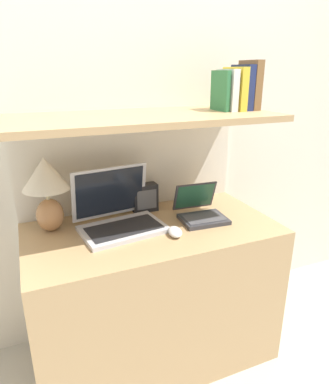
{
  "coord_description": "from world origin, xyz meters",
  "views": [
    {
      "loc": [
        -0.52,
        -1.07,
        1.44
      ],
      "look_at": [
        0.06,
        0.3,
        0.91
      ],
      "focal_mm": 32.0,
      "sensor_mm": 36.0,
      "label": 1
    }
  ],
  "objects_px": {
    "book_navy": "(242,88)",
    "book_green": "(220,91)",
    "laptop_large": "(119,216)",
    "book_yellow": "(235,89)",
    "laptop_small": "(201,212)",
    "router_box": "(145,198)",
    "book_white": "(227,90)",
    "table_lamp": "(47,185)",
    "book_brown": "(250,85)",
    "computer_mouse": "(175,232)"
  },
  "relations": [
    {
      "from": "book_navy",
      "to": "book_green",
      "type": "height_order",
      "value": "book_navy"
    },
    {
      "from": "laptop_large",
      "to": "book_green",
      "type": "height_order",
      "value": "book_green"
    },
    {
      "from": "book_green",
      "to": "book_yellow",
      "type": "bearing_deg",
      "value": 0.0
    },
    {
      "from": "laptop_small",
      "to": "router_box",
      "type": "distance_m",
      "value": 0.31
    },
    {
      "from": "router_box",
      "to": "book_white",
      "type": "bearing_deg",
      "value": -21.64
    },
    {
      "from": "table_lamp",
      "to": "book_brown",
      "type": "relative_size",
      "value": 1.51
    },
    {
      "from": "laptop_large",
      "to": "book_brown",
      "type": "xyz_separation_m",
      "value": [
        0.68,
        -0.0,
        0.58
      ]
    },
    {
      "from": "laptop_small",
      "to": "book_yellow",
      "type": "xyz_separation_m",
      "value": [
        0.19,
        0.06,
        0.58
      ]
    },
    {
      "from": "computer_mouse",
      "to": "book_white",
      "type": "distance_m",
      "value": 0.71
    },
    {
      "from": "table_lamp",
      "to": "book_green",
      "type": "distance_m",
      "value": 0.91
    },
    {
      "from": "table_lamp",
      "to": "book_navy",
      "type": "relative_size",
      "value": 1.66
    },
    {
      "from": "laptop_small",
      "to": "laptop_large",
      "type": "bearing_deg",
      "value": 171.62
    },
    {
      "from": "book_yellow",
      "to": "book_white",
      "type": "relative_size",
      "value": 1.05
    },
    {
      "from": "book_navy",
      "to": "book_white",
      "type": "height_order",
      "value": "book_navy"
    },
    {
      "from": "table_lamp",
      "to": "laptop_large",
      "type": "bearing_deg",
      "value": -17.06
    },
    {
      "from": "table_lamp",
      "to": "book_white",
      "type": "distance_m",
      "value": 0.94
    },
    {
      "from": "book_yellow",
      "to": "book_green",
      "type": "xyz_separation_m",
      "value": [
        -0.08,
        0.0,
        -0.01
      ]
    },
    {
      "from": "laptop_small",
      "to": "book_white",
      "type": "distance_m",
      "value": 0.6
    },
    {
      "from": "book_navy",
      "to": "book_white",
      "type": "bearing_deg",
      "value": 180.0
    },
    {
      "from": "computer_mouse",
      "to": "book_navy",
      "type": "relative_size",
      "value": 0.54
    },
    {
      "from": "book_green",
      "to": "laptop_large",
      "type": "bearing_deg",
      "value": 179.96
    },
    {
      "from": "book_white",
      "to": "book_green",
      "type": "relative_size",
      "value": 1.03
    },
    {
      "from": "book_white",
      "to": "book_yellow",
      "type": "bearing_deg",
      "value": 0.0
    },
    {
      "from": "table_lamp",
      "to": "laptop_large",
      "type": "relative_size",
      "value": 0.85
    },
    {
      "from": "router_box",
      "to": "book_brown",
      "type": "height_order",
      "value": "book_brown"
    },
    {
      "from": "laptop_large",
      "to": "book_yellow",
      "type": "bearing_deg",
      "value": -0.03
    },
    {
      "from": "laptop_large",
      "to": "computer_mouse",
      "type": "xyz_separation_m",
      "value": [
        0.21,
        -0.18,
        -0.04
      ]
    },
    {
      "from": "book_brown",
      "to": "book_green",
      "type": "relative_size",
      "value": 1.25
    },
    {
      "from": "laptop_large",
      "to": "book_navy",
      "type": "relative_size",
      "value": 1.96
    },
    {
      "from": "book_brown",
      "to": "book_green",
      "type": "distance_m",
      "value": 0.17
    },
    {
      "from": "laptop_large",
      "to": "book_navy",
      "type": "distance_m",
      "value": 0.85
    },
    {
      "from": "laptop_small",
      "to": "book_brown",
      "type": "relative_size",
      "value": 1.06
    },
    {
      "from": "laptop_large",
      "to": "laptop_small",
      "type": "relative_size",
      "value": 1.68
    },
    {
      "from": "computer_mouse",
      "to": "book_green",
      "type": "bearing_deg",
      "value": 30.09
    },
    {
      "from": "laptop_large",
      "to": "router_box",
      "type": "height_order",
      "value": "laptop_large"
    },
    {
      "from": "laptop_large",
      "to": "computer_mouse",
      "type": "bearing_deg",
      "value": -40.56
    },
    {
      "from": "router_box",
      "to": "book_green",
      "type": "bearing_deg",
      "value": -23.69
    },
    {
      "from": "book_brown",
      "to": "book_green",
      "type": "bearing_deg",
      "value": 180.0
    },
    {
      "from": "computer_mouse",
      "to": "book_white",
      "type": "xyz_separation_m",
      "value": [
        0.34,
        0.18,
        0.6
      ]
    },
    {
      "from": "table_lamp",
      "to": "book_navy",
      "type": "xyz_separation_m",
      "value": [
        0.94,
        -0.09,
        0.4
      ]
    },
    {
      "from": "computer_mouse",
      "to": "router_box",
      "type": "relative_size",
      "value": 0.77
    },
    {
      "from": "router_box",
      "to": "book_green",
      "type": "height_order",
      "value": "book_green"
    },
    {
      "from": "book_yellow",
      "to": "book_white",
      "type": "bearing_deg",
      "value": 180.0
    },
    {
      "from": "book_white",
      "to": "table_lamp",
      "type": "bearing_deg",
      "value": 173.86
    },
    {
      "from": "book_brown",
      "to": "table_lamp",
      "type": "bearing_deg",
      "value": 174.66
    },
    {
      "from": "router_box",
      "to": "book_white",
      "type": "xyz_separation_m",
      "value": [
        0.37,
        -0.15,
        0.54
      ]
    },
    {
      "from": "computer_mouse",
      "to": "book_brown",
      "type": "relative_size",
      "value": 0.49
    },
    {
      "from": "book_brown",
      "to": "router_box",
      "type": "bearing_deg",
      "value": 163.6
    },
    {
      "from": "book_brown",
      "to": "book_yellow",
      "type": "height_order",
      "value": "book_brown"
    },
    {
      "from": "computer_mouse",
      "to": "router_box",
      "type": "xyz_separation_m",
      "value": [
        -0.03,
        0.33,
        0.06
      ]
    }
  ]
}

